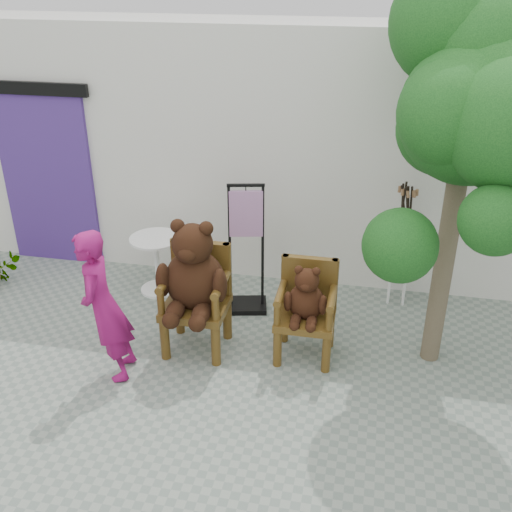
# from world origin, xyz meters

# --- Properties ---
(ground_plane) EXTENTS (60.00, 60.00, 0.00)m
(ground_plane) POSITION_xyz_m (0.00, 0.00, 0.00)
(ground_plane) COLOR gray
(ground_plane) RESTS_ON ground
(back_wall) EXTENTS (9.00, 1.00, 3.00)m
(back_wall) POSITION_xyz_m (0.00, 3.10, 1.50)
(back_wall) COLOR silver
(back_wall) RESTS_ON ground
(doorway) EXTENTS (1.40, 0.11, 2.33)m
(doorway) POSITION_xyz_m (-3.00, 2.58, 1.16)
(doorway) COLOR #46297B
(doorway) RESTS_ON ground
(chair_big) EXTENTS (0.71, 0.75, 1.43)m
(chair_big) POSITION_xyz_m (-0.63, 0.99, 0.80)
(chair_big) COLOR #452E0E
(chair_big) RESTS_ON ground
(chair_small) EXTENTS (0.57, 0.55, 1.02)m
(chair_small) POSITION_xyz_m (0.47, 1.10, 0.61)
(chair_small) COLOR #452E0E
(chair_small) RESTS_ON ground
(person) EXTENTS (0.45, 0.60, 1.51)m
(person) POSITION_xyz_m (-1.33, 0.41, 0.75)
(person) COLOR #8E1159
(person) RESTS_ON ground
(cafe_table) EXTENTS (0.60, 0.60, 0.70)m
(cafe_table) POSITION_xyz_m (-1.42, 2.03, 0.44)
(cafe_table) COLOR white
(cafe_table) RESTS_ON ground
(display_stand) EXTENTS (0.51, 0.44, 1.51)m
(display_stand) POSITION_xyz_m (-0.29, 1.84, 0.58)
(display_stand) COLOR black
(display_stand) RESTS_ON ground
(stool_bucket) EXTENTS (0.32, 0.32, 1.45)m
(stool_bucket) POSITION_xyz_m (1.40, 2.35, 0.64)
(stool_bucket) COLOR white
(stool_bucket) RESTS_ON ground
(tree) EXTENTS (1.61, 2.00, 3.71)m
(tree) POSITION_xyz_m (1.79, 1.40, 2.61)
(tree) COLOR #483D2B
(tree) RESTS_ON ground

